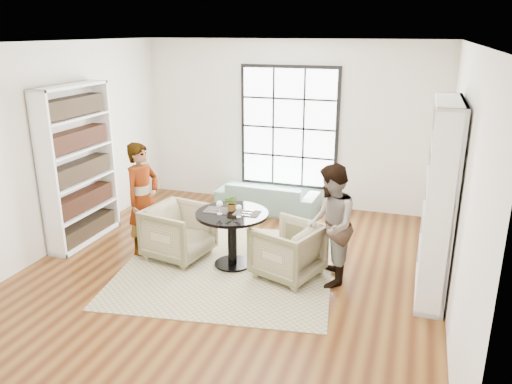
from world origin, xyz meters
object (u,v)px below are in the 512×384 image
(person_left, at_px, (143,199))
(wine_glass_left, at_px, (219,204))
(armchair_left, at_px, (179,232))
(pedestal_table, at_px, (232,227))
(flower_centerpiece, at_px, (232,203))
(armchair_right, at_px, (288,250))
(person_right, at_px, (330,225))
(wine_glass_right, at_px, (239,208))
(sofa, at_px, (268,197))

(person_left, xyz_separation_m, wine_glass_left, (1.25, -0.14, 0.10))
(armchair_left, relative_size, wine_glass_left, 4.39)
(armchair_left, height_order, wine_glass_left, wine_glass_left)
(pedestal_table, xyz_separation_m, flower_centerpiece, (-0.02, 0.07, 0.33))
(pedestal_table, xyz_separation_m, armchair_left, (-0.83, 0.03, -0.19))
(armchair_right, distance_m, person_right, 0.69)
(pedestal_table, relative_size, wine_glass_right, 5.75)
(pedestal_table, distance_m, wine_glass_right, 0.39)
(armchair_left, bearing_deg, sofa, -5.51)
(wine_glass_left, bearing_deg, wine_glass_right, -4.25)
(pedestal_table, bearing_deg, wine_glass_right, -42.01)
(sofa, height_order, person_left, person_left)
(armchair_right, xyz_separation_m, wine_glass_right, (-0.65, -0.08, 0.55))
(pedestal_table, height_order, person_right, person_right)
(sofa, bearing_deg, armchair_left, 75.98)
(sofa, xyz_separation_m, armchair_left, (-0.64, -2.26, 0.12))
(sofa, height_order, armchair_right, armchair_right)
(person_left, bearing_deg, sofa, -15.38)
(pedestal_table, bearing_deg, person_left, 178.89)
(sofa, relative_size, person_left, 1.10)
(person_right, distance_m, wine_glass_right, 1.21)
(armchair_right, xyz_separation_m, wine_glass_left, (-0.93, -0.06, 0.56))
(pedestal_table, height_order, flower_centerpiece, flower_centerpiece)
(armchair_right, relative_size, flower_centerpiece, 3.45)
(armchair_left, relative_size, flower_centerpiece, 3.63)
(pedestal_table, bearing_deg, person_right, -2.01)
(armchair_right, height_order, wine_glass_right, wine_glass_right)
(pedestal_table, relative_size, armchair_left, 1.17)
(person_right, relative_size, wine_glass_right, 9.17)
(pedestal_table, relative_size, sofa, 0.55)
(person_right, relative_size, flower_centerpiece, 6.79)
(armchair_right, bearing_deg, wine_glass_right, -62.76)
(wine_glass_left, bearing_deg, pedestal_table, 39.56)
(sofa, xyz_separation_m, wine_glass_right, (0.34, -2.42, 0.65))
(sofa, bearing_deg, armchair_right, 114.80)
(armchair_right, height_order, wine_glass_left, wine_glass_left)
(wine_glass_right, bearing_deg, armchair_left, 170.79)
(armchair_left, relative_size, wine_glass_right, 4.90)
(person_right, bearing_deg, flower_centerpiece, -106.94)
(wine_glass_left, bearing_deg, flower_centerpiece, 58.11)
(sofa, xyz_separation_m, person_right, (1.54, -2.33, 0.53))
(armchair_right, relative_size, wine_glass_right, 4.67)
(armchair_right, bearing_deg, sofa, -137.05)
(armchair_right, bearing_deg, armchair_left, -72.67)
(wine_glass_right, bearing_deg, person_right, 3.98)
(wine_glass_right, bearing_deg, sofa, 97.91)
(armchair_right, relative_size, person_left, 0.49)
(wine_glass_left, bearing_deg, person_left, 173.71)
(person_left, bearing_deg, pedestal_table, -78.72)
(wine_glass_right, xyz_separation_m, flower_centerpiece, (-0.17, 0.20, -0.01))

